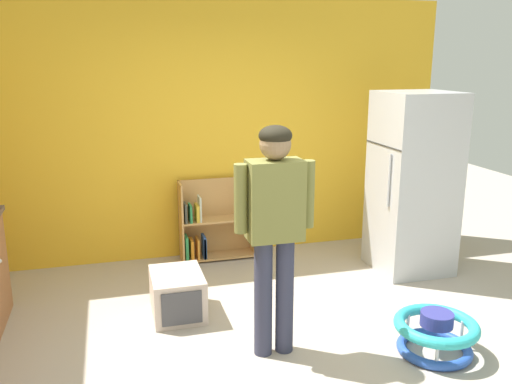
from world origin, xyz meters
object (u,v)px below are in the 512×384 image
at_px(standing_person, 275,220).
at_px(pet_carrier, 177,294).
at_px(refrigerator, 413,183).
at_px(baby_walker, 436,333).
at_px(bookshelf, 212,225).

distance_m(standing_person, pet_carrier, 1.28).
relative_size(refrigerator, baby_walker, 2.95).
bearing_deg(bookshelf, pet_carrier, -113.72).
xyz_separation_m(refrigerator, baby_walker, (-0.67, -1.50, -0.73)).
bearing_deg(baby_walker, standing_person, 163.50).
height_order(refrigerator, baby_walker, refrigerator).
xyz_separation_m(bookshelf, pet_carrier, (-0.53, -1.22, -0.18)).
xyz_separation_m(refrigerator, pet_carrier, (-2.39, -0.40, -0.71)).
bearing_deg(standing_person, bookshelf, 91.84).
relative_size(refrigerator, standing_person, 1.07).
distance_m(refrigerator, pet_carrier, 2.53).
bearing_deg(baby_walker, refrigerator, 65.89).
relative_size(bookshelf, standing_person, 0.51).
bearing_deg(refrigerator, baby_walker, -114.11).
xyz_separation_m(refrigerator, standing_person, (-1.80, -1.17, 0.12)).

